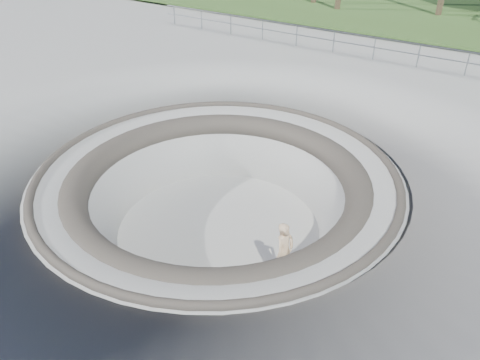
{
  "coord_description": "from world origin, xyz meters",
  "views": [
    {
      "loc": [
        6.91,
        -9.01,
        6.75
      ],
      "look_at": [
        0.66,
        0.16,
        -0.1
      ],
      "focal_mm": 35.0,
      "sensor_mm": 36.0,
      "label": 1
    }
  ],
  "objects": [
    {
      "name": "ground",
      "position": [
        0.0,
        0.0,
        0.0
      ],
      "size": [
        180.0,
        180.0,
        0.0
      ],
      "primitive_type": "plane",
      "color": "#A2A29D",
      "rests_on": "ground"
    },
    {
      "name": "skate_bowl",
      "position": [
        0.0,
        0.0,
        -1.83
      ],
      "size": [
        14.0,
        14.0,
        4.1
      ],
      "color": "#A2A29D",
      "rests_on": "ground"
    },
    {
      "name": "safety_railing",
      "position": [
        0.0,
        12.0,
        0.69
      ],
      "size": [
        25.0,
        0.06,
        1.03
      ],
      "color": "gray",
      "rests_on": "ground"
    },
    {
      "name": "skateboard",
      "position": [
        2.7,
        -0.83,
        -1.83
      ],
      "size": [
        0.88,
        0.33,
        0.09
      ],
      "color": "olive",
      "rests_on": "ground"
    },
    {
      "name": "skater",
      "position": [
        2.7,
        -0.83,
        -0.99
      ],
      "size": [
        0.47,
        0.64,
        1.64
      ],
      "primitive_type": "imported",
      "rotation": [
        0.0,
        0.0,
        1.44
      ],
      "color": "#CFAD86",
      "rests_on": "skateboard"
    }
  ]
}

